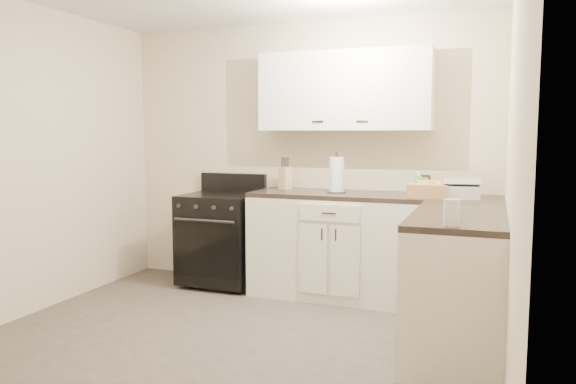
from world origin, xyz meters
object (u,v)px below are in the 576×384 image
(countertop_grill, at_px, (461,192))
(paper_towel, at_px, (337,175))
(knife_block, at_px, (285,178))
(wicker_basket, at_px, (429,191))
(stove, at_px, (221,238))

(countertop_grill, bearing_deg, paper_towel, 168.76)
(knife_block, distance_m, countertop_grill, 1.61)
(knife_block, height_order, wicker_basket, knife_block)
(countertop_grill, bearing_deg, knife_block, 165.63)
(stove, bearing_deg, countertop_grill, -0.65)
(knife_block, xyz_separation_m, wicker_basket, (1.35, -0.22, -0.05))
(stove, distance_m, countertop_grill, 2.26)
(paper_towel, height_order, countertop_grill, paper_towel)
(stove, height_order, wicker_basket, wicker_basket)
(knife_block, bearing_deg, wicker_basket, 14.93)
(paper_towel, bearing_deg, wicker_basket, -6.85)
(stove, height_order, countertop_grill, countertop_grill)
(knife_block, bearing_deg, stove, -141.80)
(stove, relative_size, knife_block, 4.01)
(paper_towel, bearing_deg, stove, -178.24)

